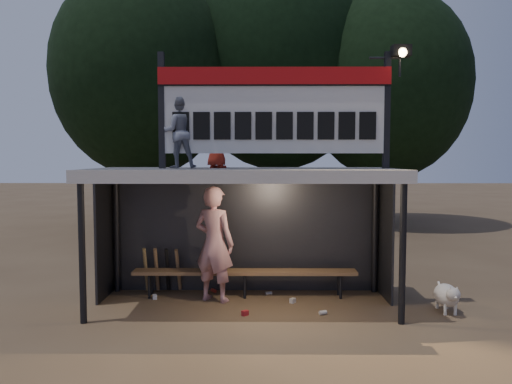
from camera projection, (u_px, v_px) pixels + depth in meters
ground at (244, 306)px, 8.42m from camera, size 80.00×80.00×0.00m
player at (214, 244)px, 8.66m from camera, size 0.87×0.74×2.01m
child_a at (179, 133)px, 8.27m from camera, size 0.66×0.56×1.19m
child_b at (217, 142)px, 8.55m from camera, size 0.53×0.49×0.91m
dugout_shelter at (244, 196)px, 8.54m from camera, size 5.10×2.08×2.32m
scoreboard_assembly at (278, 107)px, 8.18m from camera, size 4.10×0.27×1.99m
bench at (245, 273)px, 8.94m from camera, size 4.00×0.35×0.48m
tree_left at (142, 74)px, 18.04m from camera, size 6.46×6.46×9.27m
tree_mid at (279, 63)px, 19.46m from camera, size 7.22×7.22×10.36m
tree_right at (387, 85)px, 18.50m from camera, size 6.08×6.08×8.72m
dog at (447, 295)px, 8.04m from camera, size 0.36×0.81×0.49m
bats at (162, 270)px, 9.22m from camera, size 0.68×0.35×0.84m
litter at (247, 301)px, 8.58m from camera, size 2.98×1.47×0.08m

